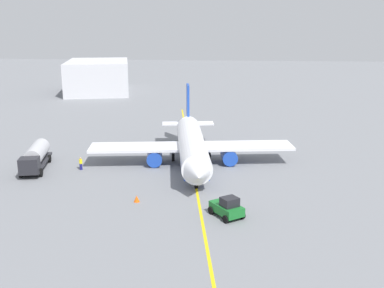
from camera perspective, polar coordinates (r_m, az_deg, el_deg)
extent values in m
plane|color=slate|center=(63.89, 0.00, -2.61)|extent=(400.00, 400.00, 0.00)
cylinder|color=white|center=(63.12, 0.00, -0.15)|extent=(23.02, 7.21, 3.66)
cube|color=#1E47B7|center=(63.38, 0.00, -1.03)|extent=(21.67, 6.36, 1.03)
cone|color=white|center=(51.03, 0.75, -3.73)|extent=(3.67, 3.97, 3.52)
cone|color=white|center=(75.92, -0.53, 2.65)|extent=(4.86, 3.77, 3.12)
cube|color=#1E47B7|center=(74.60, -0.52, 5.46)|extent=(3.22, 0.86, 5.20)
cube|color=white|center=(75.30, -0.51, 2.58)|extent=(3.70, 8.67, 0.24)
cube|color=white|center=(64.20, -0.05, -0.32)|extent=(9.23, 28.81, 0.36)
cylinder|color=#1E47B7|center=(64.24, 4.63, -1.51)|extent=(3.49, 2.58, 2.10)
cylinder|color=#1E47B7|center=(63.71, -4.69, -1.65)|extent=(3.49, 2.58, 2.10)
cylinder|color=#4C4C51|center=(54.55, 0.53, -4.38)|extent=(0.24, 0.24, 1.18)
cylinder|color=black|center=(54.74, 0.53, -4.97)|extent=(1.15, 0.57, 1.10)
cylinder|color=#4C4C51|center=(65.67, 2.17, -1.10)|extent=(0.24, 0.24, 1.18)
cylinder|color=black|center=(65.83, 2.17, -1.60)|extent=(1.15, 0.57, 1.10)
cylinder|color=#4C4C51|center=(65.41, -2.37, -1.17)|extent=(0.24, 0.24, 1.18)
cylinder|color=black|center=(65.57, -2.36, -1.67)|extent=(1.15, 0.57, 1.10)
cube|color=#2D2D33|center=(65.92, -18.77, -2.22)|extent=(9.98, 4.67, 0.30)
cube|color=#232328|center=(61.50, -19.62, -2.55)|extent=(2.50, 2.80, 2.00)
cube|color=black|center=(60.55, -19.83, -2.44)|extent=(0.62, 1.98, 0.90)
cylinder|color=silver|center=(66.15, -18.77, -1.00)|extent=(7.21, 3.83, 2.30)
cylinder|color=black|center=(61.93, -18.33, -3.39)|extent=(1.15, 0.60, 1.10)
cylinder|color=black|center=(62.47, -20.58, -3.44)|extent=(1.15, 0.60, 1.10)
cylinder|color=black|center=(67.99, -17.35, -1.74)|extent=(1.15, 0.60, 1.10)
cylinder|color=black|center=(68.48, -19.41, -1.80)|extent=(1.15, 0.60, 1.10)
cube|color=#196B28|center=(46.92, 4.33, -8.03)|extent=(4.08, 3.77, 0.90)
cube|color=black|center=(46.21, 4.71, -7.20)|extent=(2.08, 2.12, 0.90)
cylinder|color=black|center=(47.56, 2.41, -8.27)|extent=(0.82, 0.72, 0.80)
cylinder|color=black|center=(48.61, 4.39, -7.78)|extent=(0.82, 0.72, 0.80)
cylinder|color=black|center=(45.59, 4.24, -9.34)|extent=(0.82, 0.72, 0.80)
cylinder|color=black|center=(46.69, 6.26, -8.79)|extent=(0.82, 0.72, 0.80)
cube|color=navy|center=(63.50, -13.68, -2.74)|extent=(0.54, 0.49, 0.85)
cube|color=yellow|center=(63.29, -13.72, -2.11)|extent=(0.63, 0.56, 0.60)
sphere|color=tan|center=(63.17, -13.74, -1.73)|extent=(0.24, 0.24, 0.24)
cone|color=#F2590F|center=(51.03, -6.92, -6.78)|extent=(0.66, 0.66, 0.73)
cube|color=silver|center=(137.81, -11.60, 8.27)|extent=(30.97, 23.41, 9.02)
cube|color=#4C515B|center=(138.73, -15.16, 7.54)|extent=(18.77, 4.89, 5.95)
cube|color=yellow|center=(63.89, 0.00, -2.60)|extent=(85.87, 14.03, 0.01)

